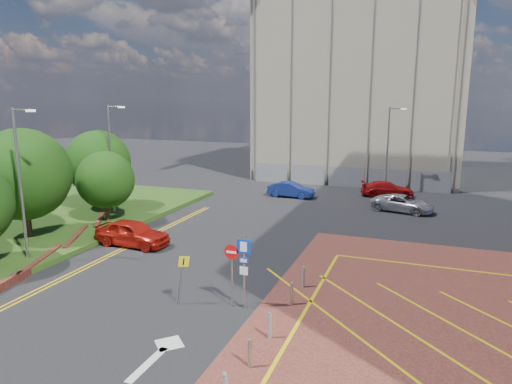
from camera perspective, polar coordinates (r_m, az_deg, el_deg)
The scene contains 18 objects.
ground at distance 19.33m, azimuth -4.04°, elevation -15.28°, with size 140.00×140.00×0.00m, color black.
grass_bed at distance 34.33m, azimuth -28.07°, elevation -4.30°, with size 14.00×32.00×0.30m, color #2D4E19.
retaining_wall at distance 27.31m, azimuth -25.58°, elevation -7.79°, with size 6.06×20.33×0.40m.
tree_b at distance 31.03m, azimuth -27.06°, elevation 1.98°, with size 5.60×5.60×6.74m.
tree_c at distance 33.44m, azimuth -18.30°, elevation 1.45°, with size 4.00×4.00×4.90m.
tree_d at distance 37.52m, azimuth -19.13°, elevation 3.48°, with size 5.00×5.00×6.08m.
lamp_left_near at distance 26.72m, azimuth -27.34°, elevation 1.52°, with size 1.53×0.16×8.00m.
lamp_left_far at distance 35.36m, azimuth -17.61°, elevation 4.42°, with size 1.53×0.16×8.00m.
lamp_back at distance 44.00m, azimuth 16.22°, elevation 5.40°, with size 1.53×0.16×8.00m.
sign_cluster at distance 19.26m, azimuth -2.09°, elevation -9.01°, with size 1.17×0.12×3.20m.
warning_sign at distance 19.93m, azimuth -9.29°, elevation -10.05°, with size 0.63×0.39×2.25m.
bollard_row at distance 16.98m, azimuth 0.93°, elevation -17.51°, with size 0.14×11.14×0.90m.
construction_building at distance 56.18m, azimuth 13.32°, elevation 13.57°, with size 21.20×19.20×22.00m, color #AAA38B.
construction_fence at distance 46.73m, azimuth 12.42°, elevation 1.77°, with size 21.60×0.06×2.00m, color gray.
car_red_left at distance 28.62m, azimuth -15.21°, elevation -4.95°, with size 1.86×4.63×1.58m, color #B3180F.
car_blue_back at distance 41.30m, azimuth 4.38°, elevation 0.30°, with size 1.45×4.15×1.37m, color navy.
car_red_back at distance 43.17m, azimuth 16.07°, elevation 0.36°, with size 1.90×4.69×1.36m, color #B40F10.
car_silver_back at distance 37.71m, azimuth 17.86°, elevation -1.36°, with size 2.19×4.75×1.32m, color #B2B1B9.
Camera 1 is at (7.21, -15.67, 8.71)m, focal length 32.00 mm.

